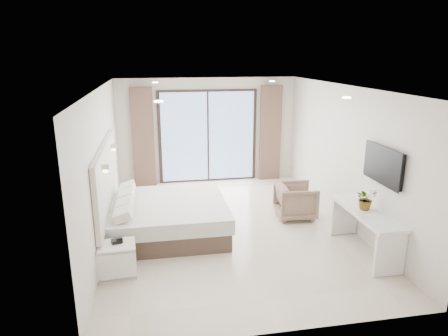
% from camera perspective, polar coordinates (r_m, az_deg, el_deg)
% --- Properties ---
extents(ground, '(6.20, 6.20, 0.00)m').
position_cam_1_polar(ground, '(7.88, 0.88, -8.51)').
color(ground, beige).
rests_on(ground, ground).
extents(room_shell, '(4.62, 6.22, 2.72)m').
position_cam_1_polar(room_shell, '(8.03, -1.45, 3.85)').
color(room_shell, silver).
rests_on(room_shell, ground).
extents(bed, '(2.18, 2.07, 0.75)m').
position_cam_1_polar(bed, '(7.63, -8.19, -6.95)').
color(bed, brown).
rests_on(bed, ground).
extents(nightstand, '(0.58, 0.49, 0.50)m').
position_cam_1_polar(nightstand, '(6.44, -14.98, -12.51)').
color(nightstand, white).
rests_on(nightstand, ground).
extents(phone, '(0.19, 0.16, 0.05)m').
position_cam_1_polar(phone, '(6.36, -15.06, -10.05)').
color(phone, black).
rests_on(phone, nightstand).
extents(console_desk, '(0.52, 1.65, 0.77)m').
position_cam_1_polar(console_desk, '(7.13, 19.63, -7.29)').
color(console_desk, white).
rests_on(console_desk, ground).
extents(plant, '(0.36, 0.39, 0.29)m').
position_cam_1_polar(plant, '(7.06, 19.60, -4.44)').
color(plant, '#33662D').
rests_on(plant, console_desk).
extents(armchair, '(0.76, 0.81, 0.78)m').
position_cam_1_polar(armchair, '(8.36, 10.21, -4.42)').
color(armchair, '#92705F').
rests_on(armchair, ground).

